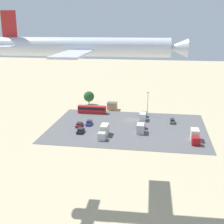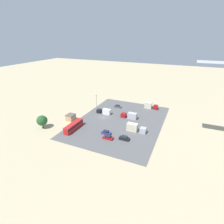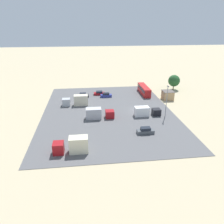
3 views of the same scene
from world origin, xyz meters
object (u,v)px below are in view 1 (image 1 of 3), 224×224
object	(u,v)px
parked_truck_3	(104,131)
parked_truck_2	(195,136)
bus	(92,109)
parked_car_0	(81,131)
shed_building	(112,106)
parked_truck_1	(141,127)
parked_car_1	(172,121)
parked_car_2	(79,125)
parked_truck_0	(143,116)
airplane	(90,47)
parked_car_3	(89,123)

from	to	relation	value
parked_truck_3	parked_truck_2	bearing A→B (deg)	179.92
bus	parked_car_0	xyz separation A→B (m)	(-1.37, 23.76, -0.99)
parked_truck_3	parked_car_0	bearing A→B (deg)	-13.14
bus	parked_car_0	bearing A→B (deg)	3.29
shed_building	parked_truck_1	distance (m)	29.75
parked_car_1	parked_car_2	world-z (taller)	parked_car_1
parked_truck_0	parked_truck_2	world-z (taller)	parked_truck_2
parked_car_0	airplane	world-z (taller)	airplane
parked_car_2	parked_truck_3	world-z (taller)	parked_truck_3
parked_truck_2	parked_truck_3	bearing A→B (deg)	-0.08
airplane	parked_car_2	bearing A→B (deg)	-163.35
bus	parked_car_0	world-z (taller)	bus
shed_building	parked_truck_1	xyz separation A→B (m)	(-14.12, 26.19, -0.07)
shed_building	parked_truck_1	world-z (taller)	parked_truck_1
parked_car_2	bus	bearing A→B (deg)	-92.38
parked_truck_2	parked_truck_3	size ratio (longest dim) A/B	0.87
bus	parked_car_3	xyz separation A→B (m)	(-2.29, 15.13, -0.97)
shed_building	bus	xyz separation A→B (m)	(7.27, 6.94, 0.17)
parked_truck_0	parked_car_3	bearing A→B (deg)	-151.76
parked_truck_0	airplane	world-z (taller)	airplane
parked_car_0	parked_truck_2	size ratio (longest dim) A/B	0.57
bus	parked_truck_0	size ratio (longest dim) A/B	1.47
bus	parked_truck_1	bearing A→B (deg)	47.99
shed_building	parked_truck_0	size ratio (longest dim) A/B	0.54
bus	parked_truck_0	distance (m)	21.79
bus	parked_truck_1	size ratio (longest dim) A/B	1.41
bus	airplane	size ratio (longest dim) A/B	0.31
parked_car_0	parked_truck_0	bearing A→B (deg)	-136.57
airplane	parked_car_1	bearing A→B (deg)	158.50
parked_truck_3	parked_car_3	bearing A→B (deg)	-54.83
parked_truck_3	airplane	world-z (taller)	airplane
shed_building	parked_truck_2	bearing A→B (deg)	133.96
parked_truck_0	shed_building	bearing A→B (deg)	139.50
parked_car_0	airplane	xyz separation A→B (m)	(-12.29, 36.53, 30.65)
parked_car_0	parked_car_3	distance (m)	8.68
parked_truck_1	parked_truck_2	bearing A→B (deg)	-20.47
parked_car_3	parked_truck_3	xyz separation A→B (m)	(-7.46, 10.59, 0.90)
parked_car_2	parked_truck_1	world-z (taller)	parked_truck_1
parked_car_0	parked_car_3	world-z (taller)	parked_car_3
shed_building	parked_car_2	xyz separation A→B (m)	(8.00, 24.42, -0.87)
shed_building	bus	distance (m)	10.05
parked_truck_3	airplane	bearing A→B (deg)	96.43
bus	parked_car_1	size ratio (longest dim) A/B	2.68
parked_car_3	airplane	size ratio (longest dim) A/B	0.11
parked_car_1	parked_car_3	xyz separation A→B (m)	(29.96, 7.12, 0.01)
parked_truck_1	parked_truck_3	size ratio (longest dim) A/B	0.96
parked_car_0	parked_truck_1	bearing A→B (deg)	-167.32
parked_car_1	airplane	bearing A→B (deg)	70.42
bus	parked_car_0	size ratio (longest dim) A/B	2.71
parked_car_3	parked_truck_3	bearing A→B (deg)	125.17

